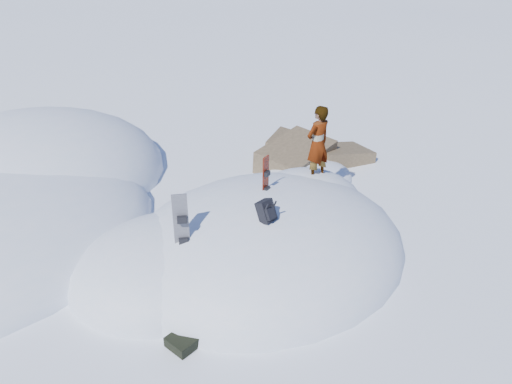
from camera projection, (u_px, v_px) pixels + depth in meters
ground at (265, 253)px, 11.81m from camera, size 120.00×120.00×0.00m
snow_mound at (253, 251)px, 11.90m from camera, size 8.00×6.00×3.00m
rock_outcrop at (305, 170)px, 15.85m from camera, size 4.68×4.41×1.68m
snowboard_red at (266, 183)px, 11.47m from camera, size 0.24×0.20×1.34m
snowboard_dark at (182, 232)px, 10.07m from camera, size 0.37×0.33×1.66m
backpack at (267, 211)px, 10.31m from camera, size 0.41×0.48×0.55m
gear_pile at (190, 335)px, 9.27m from camera, size 1.00×0.77×0.26m
person at (318, 144)px, 12.52m from camera, size 0.77×0.54×1.99m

